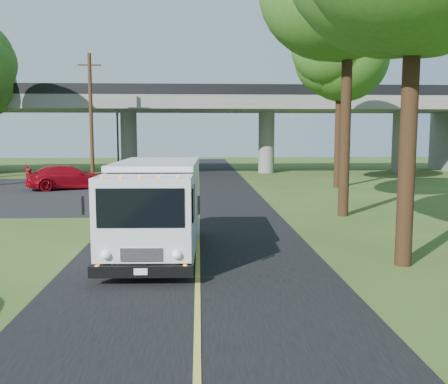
{
  "coord_description": "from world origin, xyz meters",
  "views": [
    {
      "loc": [
        0.04,
        -11.8,
        3.54
      ],
      "look_at": [
        0.86,
        4.4,
        1.6
      ],
      "focal_mm": 40.0,
      "sensor_mm": 36.0,
      "label": 1
    }
  ],
  "objects": [
    {
      "name": "lane_line",
      "position": [
        0.0,
        10.0,
        0.03
      ],
      "size": [
        0.12,
        90.0,
        0.01
      ],
      "primitive_type": "cube",
      "color": "gold",
      "rests_on": "road"
    },
    {
      "name": "overpass",
      "position": [
        0.0,
        32.0,
        4.56
      ],
      "size": [
        54.0,
        10.0,
        7.3
      ],
      "color": "slate",
      "rests_on": "ground"
    },
    {
      "name": "step_van",
      "position": [
        -1.2,
        2.55,
        1.46
      ],
      "size": [
        2.55,
        6.48,
        2.69
      ],
      "rotation": [
        0.0,
        0.0,
        -0.03
      ],
      "color": "silver",
      "rests_on": "ground"
    },
    {
      "name": "ground",
      "position": [
        0.0,
        0.0,
        0.0
      ],
      "size": [
        120.0,
        120.0,
        0.0
      ],
      "primitive_type": "plane",
      "color": "#384E1C",
      "rests_on": "ground"
    },
    {
      "name": "parking_lot",
      "position": [
        -11.0,
        18.0,
        0.01
      ],
      "size": [
        16.0,
        18.0,
        0.01
      ],
      "primitive_type": "cube",
      "color": "black",
      "rests_on": "ground"
    },
    {
      "name": "pedestrian",
      "position": [
        -3.8,
        8.61,
        0.87
      ],
      "size": [
        0.64,
        0.43,
        1.75
      ],
      "primitive_type": "imported",
      "rotation": [
        0.0,
        0.0,
        3.16
      ],
      "color": "gray",
      "rests_on": "ground"
    },
    {
      "name": "traffic_signal",
      "position": [
        -6.0,
        26.0,
        3.2
      ],
      "size": [
        0.18,
        0.22,
        5.2
      ],
      "color": "black",
      "rests_on": "ground"
    },
    {
      "name": "tree_right_far",
      "position": [
        9.21,
        19.84,
        8.3
      ],
      "size": [
        5.77,
        5.67,
        10.99
      ],
      "color": "#382314",
      "rests_on": "ground"
    },
    {
      "name": "red_sedan",
      "position": [
        -8.13,
        19.81,
        0.75
      ],
      "size": [
        5.59,
        4.02,
        1.5
      ],
      "primitive_type": "imported",
      "rotation": [
        0.0,
        0.0,
        1.99
      ],
      "color": "maroon",
      "rests_on": "ground"
    },
    {
      "name": "utility_pole",
      "position": [
        -7.5,
        24.0,
        4.59
      ],
      "size": [
        1.6,
        0.26,
        9.0
      ],
      "color": "#472D19",
      "rests_on": "ground"
    },
    {
      "name": "road",
      "position": [
        0.0,
        10.0,
        0.01
      ],
      "size": [
        7.0,
        90.0,
        0.02
      ],
      "primitive_type": "cube",
      "color": "black",
      "rests_on": "ground"
    }
  ]
}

